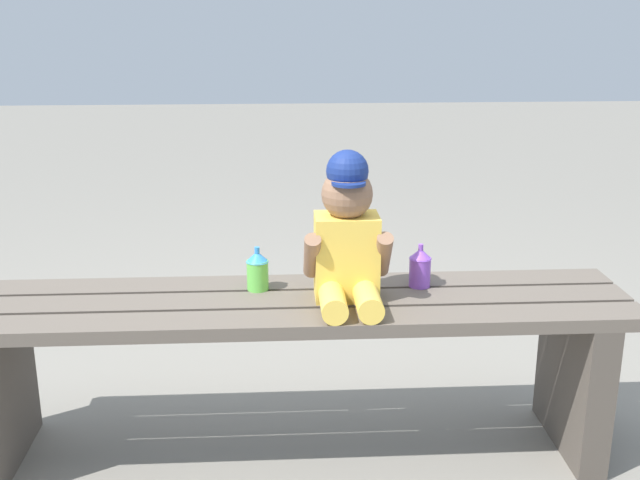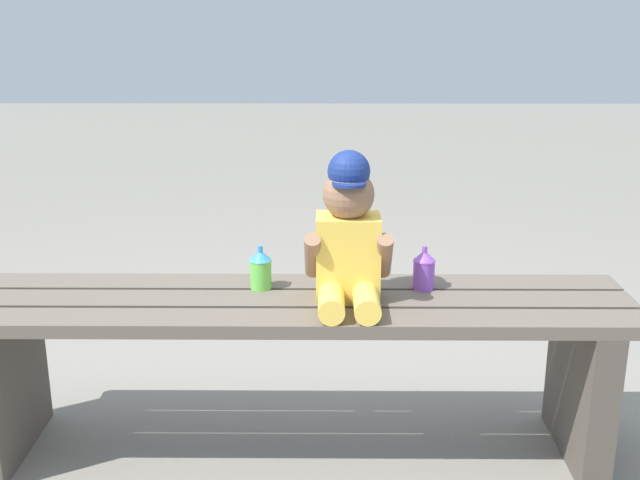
{
  "view_description": "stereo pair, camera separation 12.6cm",
  "coord_description": "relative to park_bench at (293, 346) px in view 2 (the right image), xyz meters",
  "views": [
    {
      "loc": [
        -0.04,
        -1.98,
        1.24
      ],
      "look_at": [
        0.07,
        -0.05,
        0.65
      ],
      "focal_mm": 43.93,
      "sensor_mm": 36.0,
      "label": 1
    },
    {
      "loc": [
        0.09,
        -1.98,
        1.24
      ],
      "look_at": [
        0.07,
        -0.05,
        0.65
      ],
      "focal_mm": 43.93,
      "sensor_mm": 36.0,
      "label": 2
    }
  ],
  "objects": [
    {
      "name": "sippy_cup_left",
      "position": [
        -0.09,
        0.08,
        0.2
      ],
      "size": [
        0.06,
        0.06,
        0.12
      ],
      "color": "#66CC4C",
      "rests_on": "park_bench"
    },
    {
      "name": "sippy_cup_right",
      "position": [
        0.36,
        0.08,
        0.2
      ],
      "size": [
        0.06,
        0.06,
        0.12
      ],
      "color": "#8C4CCC",
      "rests_on": "park_bench"
    },
    {
      "name": "child_figure",
      "position": [
        0.15,
        -0.01,
        0.32
      ],
      "size": [
        0.23,
        0.27,
        0.4
      ],
      "color": "#F2C64C",
      "rests_on": "park_bench"
    },
    {
      "name": "park_bench",
      "position": [
        0.0,
        0.0,
        0.0
      ],
      "size": [
        1.85,
        0.39,
        0.47
      ],
      "color": "#60564C",
      "rests_on": "ground_plane"
    },
    {
      "name": "ground_plane",
      "position": [
        0.0,
        -0.0,
        -0.33
      ],
      "size": [
        16.0,
        16.0,
        0.0
      ],
      "primitive_type": "plane",
      "color": "gray"
    }
  ]
}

